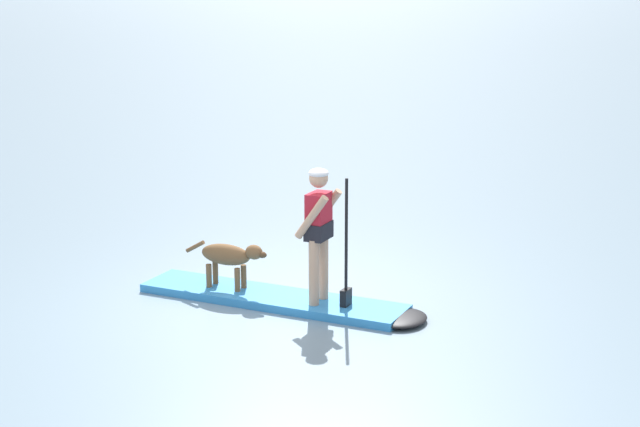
# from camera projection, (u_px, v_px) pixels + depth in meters

# --- Properties ---
(ground_plane) EXTENTS (400.00, 400.00, 0.00)m
(ground_plane) POSITION_uv_depth(u_px,v_px,m) (272.00, 302.00, 11.92)
(ground_plane) COLOR gray
(paddleboard) EXTENTS (3.68, 1.33, 0.10)m
(paddleboard) POSITION_uv_depth(u_px,v_px,m) (289.00, 301.00, 11.82)
(paddleboard) COLOR #338CD8
(paddleboard) RESTS_ON ground_plane
(person_paddler) EXTENTS (0.65, 0.54, 1.60)m
(person_paddler) POSITION_uv_depth(u_px,v_px,m) (320.00, 226.00, 11.42)
(person_paddler) COLOR tan
(person_paddler) RESTS_ON paddleboard
(dog) EXTENTS (1.13, 0.34, 0.59)m
(dog) POSITION_uv_depth(u_px,v_px,m) (229.00, 256.00, 12.04)
(dog) COLOR brown
(dog) RESTS_ON paddleboard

